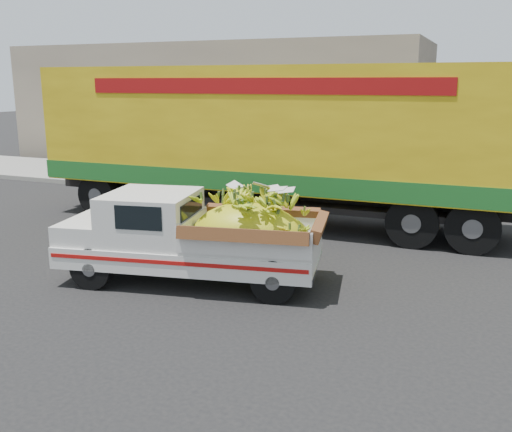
% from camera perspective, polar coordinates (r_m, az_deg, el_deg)
% --- Properties ---
extents(ground, '(100.00, 100.00, 0.00)m').
position_cam_1_polar(ground, '(9.72, -0.68, -7.44)').
color(ground, black).
rests_on(ground, ground).
extents(curb, '(60.00, 0.25, 0.15)m').
position_cam_1_polar(curb, '(16.21, 9.30, 1.13)').
color(curb, gray).
rests_on(curb, ground).
extents(sidewalk, '(60.00, 4.00, 0.14)m').
position_cam_1_polar(sidewalk, '(18.23, 10.85, 2.39)').
color(sidewalk, gray).
rests_on(sidewalk, ground).
extents(building_left, '(18.00, 6.00, 5.00)m').
position_cam_1_polar(building_left, '(26.18, -3.76, 11.20)').
color(building_left, gray).
rests_on(building_left, ground).
extents(pickup_truck, '(4.69, 2.44, 1.57)m').
position_cam_1_polar(pickup_truck, '(9.86, -4.73, -2.04)').
color(pickup_truck, black).
rests_on(pickup_truck, ground).
extents(semi_trailer, '(12.01, 2.67, 3.80)m').
position_cam_1_polar(semi_trailer, '(13.96, 1.87, 7.86)').
color(semi_trailer, black).
rests_on(semi_trailer, ground).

